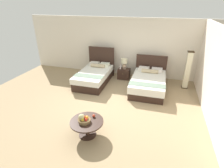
% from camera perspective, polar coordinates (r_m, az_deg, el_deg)
% --- Properties ---
extents(ground_plane, '(9.69, 9.45, 0.02)m').
position_cam_1_polar(ground_plane, '(6.01, -0.93, -6.81)').
color(ground_plane, '#9E8560').
extents(wall_back, '(9.69, 0.12, 2.59)m').
position_cam_1_polar(wall_back, '(8.15, 5.24, 11.78)').
color(wall_back, silver).
rests_on(wall_back, ground).
extents(wall_side_right, '(0.12, 5.05, 2.59)m').
position_cam_1_polar(wall_side_right, '(5.79, 30.52, 2.60)').
color(wall_side_right, silver).
rests_on(wall_side_right, ground).
extents(bed_near_window, '(1.21, 2.11, 1.33)m').
position_cam_1_polar(bed_near_window, '(7.53, -5.66, 2.75)').
color(bed_near_window, '#312018').
rests_on(bed_near_window, ground).
extents(bed_near_corner, '(1.31, 2.13, 1.12)m').
position_cam_1_polar(bed_near_corner, '(7.05, 11.71, 0.56)').
color(bed_near_corner, '#312018').
rests_on(bed_near_corner, ground).
extents(nightstand, '(0.53, 0.42, 0.46)m').
position_cam_1_polar(nightstand, '(7.93, 3.87, 3.35)').
color(nightstand, '#312018').
rests_on(nightstand, ground).
extents(table_lamp, '(0.27, 0.27, 0.46)m').
position_cam_1_polar(table_lamp, '(7.77, 4.01, 6.89)').
color(table_lamp, tan).
rests_on(table_lamp, nightstand).
extents(vase, '(0.08, 0.08, 0.19)m').
position_cam_1_polar(vase, '(7.81, 2.74, 5.58)').
color(vase, silver).
rests_on(vase, nightstand).
extents(coffee_table, '(0.85, 0.85, 0.44)m').
position_cam_1_polar(coffee_table, '(4.63, -8.15, -12.91)').
color(coffee_table, '#312018').
rests_on(coffee_table, ground).
extents(fruit_bowl, '(0.32, 0.32, 0.22)m').
position_cam_1_polar(fruit_bowl, '(4.51, -9.17, -11.27)').
color(fruit_bowl, olive).
rests_on(fruit_bowl, coffee_table).
extents(loose_apple, '(0.08, 0.08, 0.08)m').
position_cam_1_polar(loose_apple, '(4.66, -5.96, -10.27)').
color(loose_apple, '#B33823').
rests_on(loose_apple, coffee_table).
extents(floor_lamp_corner, '(0.23, 0.23, 1.50)m').
position_cam_1_polar(floor_lamp_corner, '(7.46, 23.33, 4.11)').
color(floor_lamp_corner, black).
rests_on(floor_lamp_corner, ground).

